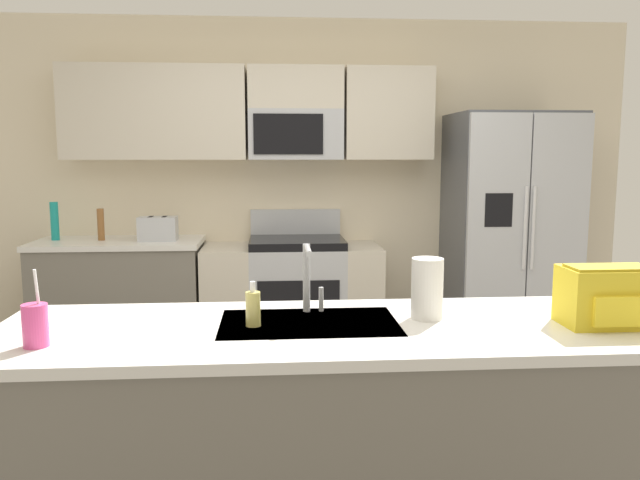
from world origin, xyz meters
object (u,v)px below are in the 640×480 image
Objects in this scene: drink_cup_pink at (35,325)px; toaster at (158,229)px; pepper_mill at (101,225)px; soap_dispenser at (253,308)px; bottle_teal at (55,221)px; paper_towel_roll at (427,289)px; range_oven at (292,296)px; refrigerator at (509,234)px; sink_faucet at (308,272)px; backpack at (606,295)px.

toaster is at bearing 91.31° from drink_cup_pink.
pepper_mill is 1.40× the size of soap_dispenser.
drink_cup_pink is at bearing -79.61° from pepper_mill.
toaster is 0.98× the size of bottle_teal.
bottle_teal is 2.84m from drink_cup_pink.
paper_towel_roll is at bearing -58.33° from toaster.
range_oven is 1.14m from toaster.
sink_faucet is (-1.69, -2.22, 0.14)m from refrigerator.
bottle_teal is (-1.78, 0.04, 0.60)m from range_oven.
toaster is 3.27m from backpack.
pepper_mill is 0.84× the size of sink_faucet.
refrigerator is at bearing 52.76° from sink_faucet.
sink_faucet is 0.30m from soap_dispenser.
range_oven is 4.74× the size of bottle_teal.
sink_faucet reaches higher than pepper_mill.
drink_cup_pink is (0.84, -2.71, -0.07)m from bottle_teal.
backpack is (2.10, -2.51, 0.03)m from toaster.
bottle_teal is (-3.46, 0.11, 0.12)m from refrigerator.
pepper_mill is 2.74m from soap_dispenser.
drink_cup_pink reaches higher than soap_dispenser.
pepper_mill is 0.90× the size of drink_cup_pink.
sink_faucet is 1.06× the size of drink_cup_pink.
refrigerator is at bearing 44.69° from drink_cup_pink.
drink_cup_pink is at bearing -169.58° from paper_towel_roll.
refrigerator is 3.06m from soap_dispenser.
paper_towel_roll is (2.23, -2.45, -0.02)m from bottle_teal.
bottle_teal is 1.02× the size of sink_faucet.
pepper_mill is 2.71m from drink_cup_pink.
refrigerator is 2.79m from sink_faucet.
refrigerator reaches higher than soap_dispenser.
range_oven is at bearing 84.86° from soap_dispenser.
refrigerator is at bearing -0.42° from toaster.
paper_towel_roll is (1.40, 0.26, 0.05)m from drink_cup_pink.
bottle_teal is (-0.35, 0.04, 0.02)m from pepper_mill.
refrigerator is 7.78× the size of pepper_mill.
backpack is at bearing -50.04° from toaster.
pepper_mill reaches higher than toaster.
paper_towel_roll is at bearing 4.65° from soap_dispenser.
sink_faucet is at bearing 166.32° from backpack.
backpack is (-0.58, -2.49, 0.09)m from refrigerator.
pepper_mill is at bearing 173.35° from toaster.
bottle_teal reaches higher than sink_faucet.
pepper_mill is at bearing -7.11° from bottle_teal.
refrigerator reaches higher than sink_faucet.
bottle_teal is at bearing 178.68° from range_oven.
sink_faucet reaches higher than toaster.
refrigerator reaches higher than bottle_teal.
drink_cup_pink is (-2.62, -2.60, 0.05)m from refrigerator.
sink_faucet is 1.01m from drink_cup_pink.
toaster is at bearing 179.58° from refrigerator.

